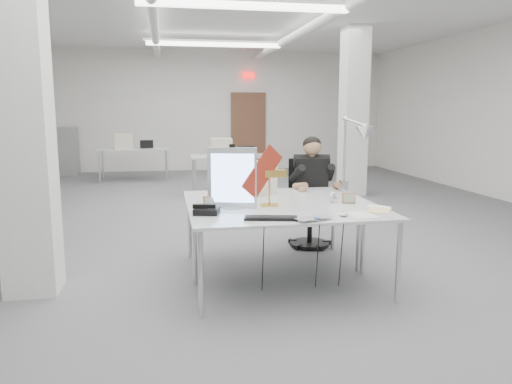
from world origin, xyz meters
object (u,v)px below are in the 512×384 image
(laptop, at_px, (317,220))
(desk_main, at_px, (292,214))
(monitor, at_px, (232,178))
(desk_phone, at_px, (207,211))
(architect_lamp, at_px, (353,151))
(office_chair, at_px, (310,204))
(beige_monitor, at_px, (254,179))
(seated_person, at_px, (312,174))
(bankers_lamp, at_px, (269,189))

(laptop, bearing_deg, desk_main, 84.88)
(monitor, bearing_deg, laptop, -33.92)
(desk_phone, bearing_deg, architect_lamp, 37.68)
(monitor, bearing_deg, office_chair, 62.27)
(desk_main, bearing_deg, beige_monitor, 99.10)
(office_chair, relative_size, seated_person, 1.15)
(laptop, bearing_deg, seated_person, 52.85)
(office_chair, bearing_deg, beige_monitor, -136.76)
(office_chair, height_order, desk_phone, office_chair)
(office_chair, relative_size, architect_lamp, 1.12)
(seated_person, bearing_deg, bankers_lamp, -114.18)
(office_chair, relative_size, laptop, 3.29)
(office_chair, distance_m, bankers_lamp, 1.44)
(desk_main, xyz_separation_m, laptop, (0.11, -0.38, 0.03))
(architect_lamp, bearing_deg, desk_main, -142.62)
(desk_main, distance_m, desk_phone, 0.75)
(laptop, bearing_deg, office_chair, 53.23)
(architect_lamp, bearing_deg, beige_monitor, 162.30)
(beige_monitor, bearing_deg, office_chair, 8.94)
(seated_person, xyz_separation_m, laptop, (-0.50, -1.85, -0.13))
(bankers_lamp, distance_m, beige_monitor, 0.65)
(desk_main, bearing_deg, seated_person, 67.06)
(seated_person, height_order, beige_monitor, seated_person)
(monitor, distance_m, desk_phone, 0.43)
(beige_monitor, height_order, architect_lamp, architect_lamp)
(bankers_lamp, distance_m, architect_lamp, 1.11)
(desk_main, xyz_separation_m, architect_lamp, (0.85, 0.76, 0.48))
(desk_main, relative_size, desk_phone, 8.51)
(monitor, relative_size, bankers_lamp, 1.78)
(bankers_lamp, xyz_separation_m, desk_phone, (-0.62, -0.27, -0.13))
(office_chair, xyz_separation_m, laptop, (-0.50, -1.90, 0.25))
(laptop, distance_m, architect_lamp, 1.43)
(desk_main, distance_m, bankers_lamp, 0.41)
(laptop, relative_size, desk_phone, 1.50)
(desk_main, relative_size, beige_monitor, 4.98)
(beige_monitor, distance_m, architect_lamp, 1.08)
(desk_phone, bearing_deg, bankers_lamp, 38.26)
(desk_main, relative_size, office_chair, 1.73)
(monitor, bearing_deg, desk_main, -17.29)
(monitor, relative_size, architect_lamp, 0.60)
(office_chair, distance_m, desk_phone, 2.00)
(desk_phone, relative_size, architect_lamp, 0.23)
(seated_person, bearing_deg, monitor, -124.06)
(laptop, distance_m, desk_phone, 0.98)
(architect_lamp, bearing_deg, bankers_lamp, -161.58)
(monitor, xyz_separation_m, desk_phone, (-0.26, -0.23, -0.25))
(beige_monitor, bearing_deg, desk_phone, -147.04)
(bankers_lamp, xyz_separation_m, beige_monitor, (-0.03, 0.65, 0.01))
(seated_person, distance_m, beige_monitor, 0.91)
(desk_main, relative_size, laptop, 5.68)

